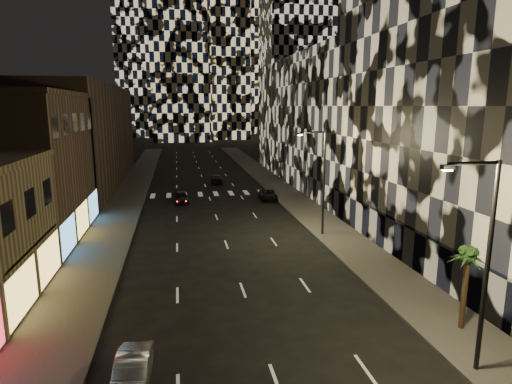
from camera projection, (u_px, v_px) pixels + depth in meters
name	position (u px, v px, depth m)	size (l,w,h in m)	color
sidewalk_left	(128.00, 196.00, 53.64)	(4.00, 120.00, 0.15)	#47443F
sidewalk_right	(283.00, 191.00, 57.17)	(4.00, 120.00, 0.15)	#47443F
curb_left	(145.00, 196.00, 54.01)	(0.20, 120.00, 0.15)	#4C4C47
curb_right	(268.00, 191.00, 56.80)	(0.20, 120.00, 0.15)	#4C4C47
retail_brown	(15.00, 170.00, 35.32)	(10.00, 15.00, 12.00)	brown
retail_filler_left	(82.00, 136.00, 60.67)	(10.00, 40.00, 14.00)	brown
midrise_right	(495.00, 109.00, 32.19)	(16.00, 25.00, 22.00)	#232326
midrise_base	(393.00, 235.00, 32.71)	(0.60, 25.00, 3.00)	#383838
midrise_filler_right	(337.00, 121.00, 63.92)	(16.00, 40.00, 18.00)	#232326
streetlight_near	(483.00, 253.00, 17.27)	(2.55, 0.25, 9.00)	black
streetlight_far	(321.00, 176.00, 36.55)	(2.55, 0.25, 9.00)	black
car_silver_parked	(132.00, 372.00, 17.28)	(1.33, 3.82, 1.26)	#A4A3A9
car_dark_midlane	(181.00, 197.00, 50.23)	(1.58, 3.92, 1.34)	black
car_dark_oncoming	(217.00, 179.00, 63.55)	(1.67, 4.12, 1.20)	black
car_dark_rightlane	(268.00, 195.00, 52.04)	(2.00, 4.34, 1.21)	black
palm_tree	(468.00, 262.00, 21.03)	(2.18, 2.15, 4.28)	#47331E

